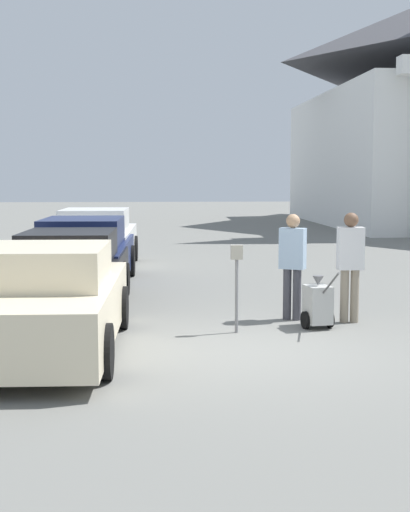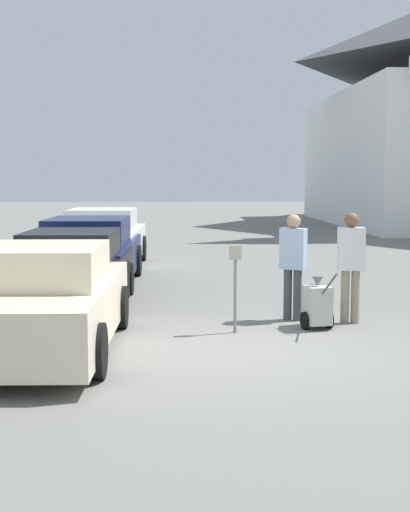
{
  "view_description": "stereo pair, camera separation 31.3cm",
  "coord_description": "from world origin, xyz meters",
  "views": [
    {
      "loc": [
        -1.47,
        -9.59,
        2.39
      ],
      "look_at": [
        -0.6,
        2.01,
        1.1
      ],
      "focal_mm": 50.0,
      "sensor_mm": 36.0,
      "label": 1
    },
    {
      "loc": [
        -1.15,
        -9.61,
        2.39
      ],
      "look_at": [
        -0.6,
        2.01,
        1.1
      ],
      "focal_mm": 50.0,
      "sensor_mm": 36.0,
      "label": 2
    }
  ],
  "objects": [
    {
      "name": "ground_plane",
      "position": [
        0.0,
        0.0,
        0.0
      ],
      "size": [
        120.0,
        120.0,
        0.0
      ],
      "primitive_type": "plane",
      "color": "slate"
    },
    {
      "name": "parked_car_cream",
      "position": [
        -2.95,
        0.13,
        0.69
      ],
      "size": [
        2.19,
        4.68,
        1.48
      ],
      "rotation": [
        0.0,
        0.0,
        -0.03
      ],
      "color": "beige",
      "rests_on": "ground_plane"
    },
    {
      "name": "parked_car_black",
      "position": [
        -2.95,
        3.37,
        0.66
      ],
      "size": [
        2.03,
        4.74,
        1.43
      ],
      "rotation": [
        0.0,
        0.0,
        -0.03
      ],
      "color": "black",
      "rests_on": "ground_plane"
    },
    {
      "name": "parked_car_navy",
      "position": [
        -2.95,
        5.99,
        0.71
      ],
      "size": [
        2.13,
        5.28,
        1.51
      ],
      "rotation": [
        0.0,
        0.0,
        -0.03
      ],
      "color": "#19234C",
      "rests_on": "ground_plane"
    },
    {
      "name": "parked_car_white",
      "position": [
        -2.95,
        9.25,
        0.73
      ],
      "size": [
        2.14,
        5.13,
        1.57
      ],
      "rotation": [
        0.0,
        0.0,
        -0.03
      ],
      "color": "silver",
      "rests_on": "ground_plane"
    },
    {
      "name": "parking_meter",
      "position": [
        -0.18,
        1.15,
        0.95
      ],
      "size": [
        0.18,
        0.09,
        1.36
      ],
      "color": "slate",
      "rests_on": "ground_plane"
    },
    {
      "name": "person_worker",
      "position": [
        0.87,
        2.08,
        1.02
      ],
      "size": [
        0.47,
        0.39,
        1.78
      ],
      "rotation": [
        0.0,
        0.0,
        2.66
      ],
      "color": "#3F3F47",
      "rests_on": "ground_plane"
    },
    {
      "name": "person_supervisor",
      "position": [
        1.77,
        1.78,
        1.04
      ],
      "size": [
        0.43,
        0.24,
        1.82
      ],
      "rotation": [
        0.0,
        0.0,
        3.11
      ],
      "color": "gray",
      "rests_on": "ground_plane"
    },
    {
      "name": "equipment_cart",
      "position": [
        1.14,
        1.37,
        0.39
      ],
      "size": [
        0.51,
        1.0,
        1.0
      ],
      "rotation": [
        0.0,
        0.0,
        0.17
      ],
      "color": "#B2B2AD",
      "rests_on": "ground_plane"
    }
  ]
}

